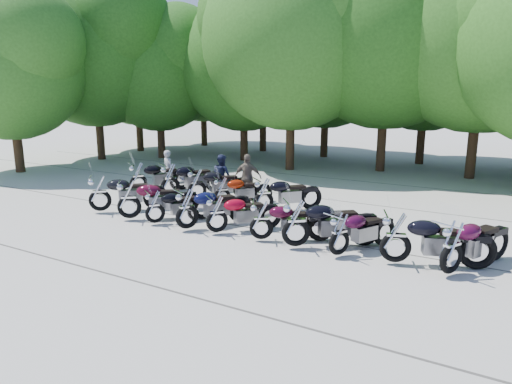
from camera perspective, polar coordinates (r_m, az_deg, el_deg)
The scene contains 31 objects.
ground at distance 12.08m, azimuth -3.55°, elevation -6.45°, with size 90.00×90.00×0.00m, color #A49D94.
tree_0 at distance 31.31m, azimuth -14.76°, elevation 14.95°, with size 7.50×7.50×9.21m.
tree_1 at distance 27.72m, azimuth -12.14°, elevation 14.64°, with size 6.97×6.97×8.55m.
tree_2 at distance 26.19m, azimuth -1.56°, elevation 15.58°, with size 7.31×7.31×8.97m.
tree_3 at distance 23.12m, azimuth 4.50°, elevation 18.46°, with size 8.70×8.70×10.67m.
tree_4 at distance 23.50m, azimuth 16.19°, elevation 18.70°, with size 9.13×9.13×11.20m.
tree_5 at distance 22.95m, azimuth 26.67°, elevation 17.91°, with size 9.04×9.04×11.10m.
tree_9 at distance 33.63m, azimuth -6.70°, elevation 15.19°, with size 7.59×7.59×9.32m.
tree_10 at distance 30.30m, azimuth 0.90°, elevation 15.83°, with size 7.78×7.78×9.55m.
tree_11 at distance 27.88m, azimuth 8.83°, elevation 15.64°, with size 7.56×7.56×9.28m.
tree_12 at distance 26.45m, azimuth 20.64°, elevation 15.68°, with size 7.88×7.88×9.67m.
tree_16 at distance 25.11m, azimuth -28.52°, elevation 13.68°, with size 6.97×6.97×8.55m.
tree_17 at distance 28.07m, azimuth -19.60°, elevation 16.18°, with size 8.31×8.31×10.20m.
motorcycle_0 at distance 15.68m, azimuth -18.97°, elevation -0.01°, with size 0.76×2.48×1.40m, color black, non-canonical shape.
motorcycle_1 at distance 14.50m, azimuth -15.61°, elevation -0.74°, with size 0.77×2.51×1.42m, color #3E081A, non-canonical shape.
motorcycle_2 at distance 13.88m, azimuth -12.53°, elevation -1.69°, with size 0.63×2.07×1.17m, color black, non-canonical shape.
motorcycle_3 at distance 13.09m, azimuth -8.64°, elevation -1.95°, with size 0.74×2.42×1.37m, color #0B0E33, non-canonical shape.
motorcycle_4 at distance 12.69m, azimuth -4.91°, elevation -2.62°, with size 0.66×2.18×1.23m, color maroon, non-canonical shape.
motorcycle_5 at distance 12.05m, azimuth 0.67°, elevation -3.40°, with size 0.66×2.18×1.23m, color #37071A, non-canonical shape.
motorcycle_6 at distance 11.49m, azimuth 5.04°, elevation -3.70°, with size 0.78×2.55×1.44m, color black, non-canonical shape.
motorcycle_7 at distance 11.10m, azimuth 10.39°, elevation -5.02°, with size 0.66×2.18×1.23m, color #340722, non-canonical shape.
motorcycle_8 at distance 10.89m, azimuth 17.11°, elevation -5.27°, with size 0.75×2.48×1.40m, color black, non-canonical shape.
motorcycle_9 at distance 10.65m, azimuth 23.31°, elevation -6.19°, with size 0.75×2.45×1.39m, color #3E0825, non-canonical shape.
motorcycle_10 at distance 18.10m, azimuth -14.51°, elevation 1.87°, with size 0.75×2.47×1.40m, color black, non-canonical shape.
motorcycle_11 at distance 17.24m, azimuth -10.69°, elevation 1.64°, with size 0.78×2.57×1.45m, color black, non-canonical shape.
motorcycle_12 at distance 16.50m, azimuth -7.40°, elevation 1.10°, with size 0.73×2.41×1.36m, color black, non-canonical shape.
motorcycle_13 at distance 15.67m, azimuth -4.27°, elevation 0.23°, with size 0.64×2.09×1.18m, color maroon, non-canonical shape.
motorcycle_14 at distance 14.78m, azimuth 0.98°, elevation -0.21°, with size 0.71×2.35×1.33m, color black, non-canonical shape.
rider_0 at distance 18.87m, azimuth -10.89°, elevation 2.77°, with size 0.58×0.38×1.59m, color #9C9C9F.
rider_1 at distance 17.18m, azimuth -4.28°, elevation 2.06°, with size 0.78×0.61×1.61m, color #212846.
rider_2 at distance 16.54m, azimuth -1.04°, elevation 1.84°, with size 1.00×0.42×1.71m, color brown.
Camera 1 is at (6.29, -9.53, 3.93)m, focal length 32.00 mm.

